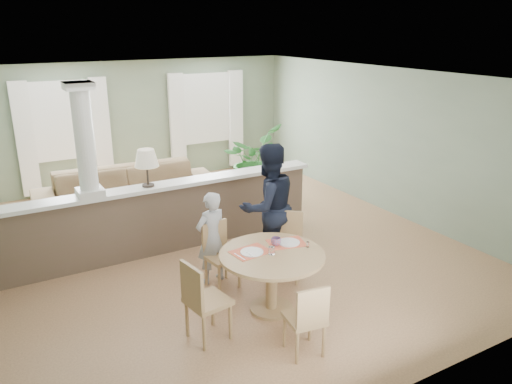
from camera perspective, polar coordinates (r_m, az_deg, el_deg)
ground at (r=8.25m, az=-4.27°, el=-5.95°), size 8.00×8.00×0.00m
room_shell at (r=8.23m, az=-6.66°, el=7.20°), size 7.02×8.02×2.71m
pony_wall at (r=7.82m, az=-11.56°, el=-2.09°), size 5.32×0.38×2.70m
sofa at (r=9.28m, az=-14.14°, el=-0.47°), size 3.34×1.48×0.96m
houseplant at (r=10.54m, az=-0.37°, el=3.70°), size 1.69×1.68×1.42m
dining_table at (r=6.18m, az=1.83°, el=-8.32°), size 1.29×1.29×0.88m
chair_far_boy at (r=6.84m, az=-4.22°, el=-6.79°), size 0.45×0.45×0.90m
chair_far_man at (r=7.05m, az=3.58°, el=-5.72°), size 0.60×0.60×0.95m
chair_near at (r=5.47m, az=5.91°, el=-14.03°), size 0.44×0.44×0.87m
chair_side at (r=5.69m, az=-6.19°, el=-11.98°), size 0.50×0.50×0.97m
child_person at (r=6.86m, az=-5.12°, el=-5.24°), size 0.53×0.40×1.31m
man_person at (r=7.16m, az=1.40°, el=-1.73°), size 0.94×0.75×1.86m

